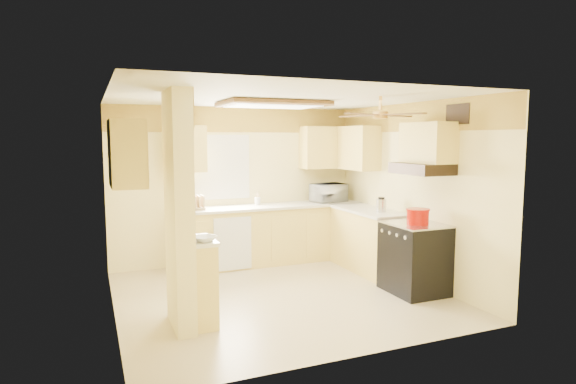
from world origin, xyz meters
name	(u,v)px	position (x,y,z in m)	size (l,w,h in m)	color
floor	(280,295)	(0.00, 0.00, 0.00)	(4.00, 4.00, 0.00)	#C6B189
ceiling	(280,98)	(0.00, 0.00, 2.50)	(4.00, 4.00, 0.00)	white
wall_back	(237,185)	(0.00, 1.90, 1.25)	(4.00, 4.00, 0.00)	#FDEB9A
wall_front	(358,224)	(0.00, -1.90, 1.25)	(4.00, 4.00, 0.00)	#FDEB9A
wall_left	(111,208)	(-2.00, 0.00, 1.25)	(3.80, 3.80, 0.00)	#FDEB9A
wall_right	(411,192)	(2.00, 0.00, 1.25)	(3.80, 3.80, 0.00)	#FDEB9A
wallpaper_border	(236,120)	(0.00, 1.88, 2.30)	(4.00, 0.02, 0.40)	#FFE04B
partition_column	(179,211)	(-1.35, -0.55, 1.25)	(0.20, 0.70, 2.50)	#FDEB9A
partition_ledge	(201,283)	(-1.13, -0.55, 0.45)	(0.25, 0.55, 0.90)	#FFE37B
ledge_top	(201,241)	(-1.13, -0.55, 0.92)	(0.28, 0.58, 0.04)	white
lower_cabinets_back	(272,235)	(0.50, 1.60, 0.45)	(3.00, 0.60, 0.90)	#FFE37B
lower_cabinets_right	(369,241)	(1.70, 0.60, 0.45)	(0.60, 1.40, 0.90)	#FFE37B
countertop_back	(272,206)	(0.50, 1.59, 0.92)	(3.04, 0.64, 0.04)	white
countertop_right	(369,210)	(1.69, 0.60, 0.92)	(0.64, 1.44, 0.04)	white
dishwasher_panel	(233,244)	(-0.25, 1.29, 0.43)	(0.58, 0.02, 0.80)	white
window	(221,167)	(-0.25, 1.89, 1.55)	(0.92, 0.02, 1.02)	white
upper_cab_back_left	(185,149)	(-0.85, 1.72, 1.85)	(0.60, 0.35, 0.70)	#FFE37B
upper_cab_back_right	(327,148)	(1.55, 1.72, 1.85)	(0.90, 0.35, 0.70)	#FFE37B
upper_cab_right	(356,148)	(1.82, 1.25, 1.85)	(0.35, 1.00, 0.70)	#FFE37B
upper_cab_left_wall	(127,153)	(-1.82, -0.25, 1.85)	(0.35, 0.75, 0.70)	#FFE37B
upper_cab_over_stove	(428,143)	(1.82, -0.55, 1.95)	(0.35, 0.76, 0.52)	#FFE37B
stove	(414,258)	(1.67, -0.55, 0.46)	(0.68, 0.77, 0.92)	black
range_hood	(422,169)	(1.74, -0.55, 1.62)	(0.50, 0.76, 0.14)	black
poster_menu	(188,154)	(-1.24, -0.55, 1.85)	(0.02, 0.42, 0.57)	black
poster_nashville	(190,215)	(-1.24, -0.55, 1.20)	(0.02, 0.42, 0.57)	black
ceiling_light_panel	(273,104)	(0.10, 0.50, 2.46)	(1.35, 0.95, 0.06)	brown
ceiling_fan	(380,115)	(1.00, -0.70, 2.29)	(1.15, 1.15, 0.26)	gold
vent_grate	(458,114)	(1.98, -0.90, 2.30)	(0.02, 0.40, 0.25)	black
microwave	(329,193)	(1.52, 1.60, 1.09)	(0.55, 0.37, 0.31)	white
bowl	(205,239)	(-1.12, -0.70, 0.97)	(0.24, 0.24, 0.06)	white
dutch_oven	(418,216)	(1.66, -0.61, 1.02)	(0.30, 0.30, 0.20)	#A70900
kettle	(381,205)	(1.70, 0.29, 1.04)	(0.14, 0.14, 0.22)	silver
dish_rack	(192,205)	(-0.80, 1.58, 1.02)	(0.37, 0.28, 0.21)	tan
utensil_crock	(258,201)	(0.29, 1.71, 1.00)	(0.09, 0.09, 0.19)	white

